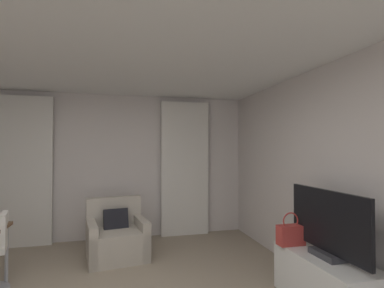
{
  "coord_description": "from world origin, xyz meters",
  "views": [
    {
      "loc": [
        0.17,
        -2.46,
        1.6
      ],
      "look_at": [
        1.14,
        1.42,
        1.68
      ],
      "focal_mm": 27.21,
      "sensor_mm": 36.0,
      "label": 1
    }
  ],
  "objects_px": {
    "armchair": "(117,238)",
    "handbag_primary": "(291,234)",
    "tv_console": "(326,282)",
    "tv_flatscreen": "(327,225)"
  },
  "relations": [
    {
      "from": "armchair",
      "to": "handbag_primary",
      "type": "height_order",
      "value": "handbag_primary"
    },
    {
      "from": "tv_console",
      "to": "handbag_primary",
      "type": "relative_size",
      "value": 3.08
    },
    {
      "from": "tv_flatscreen",
      "to": "armchair",
      "type": "bearing_deg",
      "value": 136.25
    },
    {
      "from": "tv_console",
      "to": "handbag_primary",
      "type": "bearing_deg",
      "value": 109.09
    },
    {
      "from": "armchair",
      "to": "tv_console",
      "type": "distance_m",
      "value": 2.83
    },
    {
      "from": "armchair",
      "to": "handbag_primary",
      "type": "distance_m",
      "value": 2.49
    },
    {
      "from": "armchair",
      "to": "handbag_primary",
      "type": "relative_size",
      "value": 2.57
    },
    {
      "from": "tv_console",
      "to": "handbag_primary",
      "type": "height_order",
      "value": "handbag_primary"
    },
    {
      "from": "handbag_primary",
      "to": "tv_console",
      "type": "bearing_deg",
      "value": -70.91
    },
    {
      "from": "tv_flatscreen",
      "to": "handbag_primary",
      "type": "distance_m",
      "value": 0.49
    }
  ]
}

